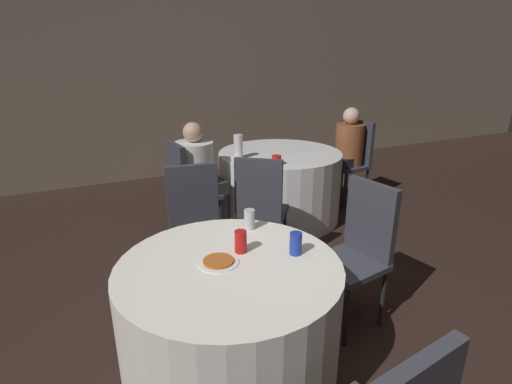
% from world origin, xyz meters
% --- Properties ---
extents(ground_plane, '(16.00, 16.00, 0.00)m').
position_xyz_m(ground_plane, '(0.00, 0.00, 0.00)').
color(ground_plane, black).
extents(wall_back, '(16.00, 0.06, 2.80)m').
position_xyz_m(wall_back, '(0.00, 4.07, 1.40)').
color(wall_back, gray).
rests_on(wall_back, ground_plane).
extents(table_near, '(1.16, 1.16, 0.74)m').
position_xyz_m(table_near, '(-0.22, 0.07, 0.37)').
color(table_near, white).
rests_on(table_near, ground_plane).
extents(table_far, '(1.30, 1.30, 0.74)m').
position_xyz_m(table_far, '(1.11, 2.00, 0.37)').
color(table_far, white).
rests_on(table_far, ground_plane).
extents(chair_near_east, '(0.47, 0.46, 0.97)m').
position_xyz_m(chair_near_east, '(0.76, 0.24, 0.57)').
color(chair_near_east, '#383842').
rests_on(chair_near_east, ground_plane).
extents(chair_near_north, '(0.44, 0.45, 0.97)m').
position_xyz_m(chair_near_north, '(-0.11, 1.06, 0.57)').
color(chair_near_north, '#383842').
rests_on(chair_near_north, ground_plane).
extents(chair_far_southwest, '(0.56, 0.56, 0.97)m').
position_xyz_m(chair_far_southwest, '(0.47, 1.15, 0.57)').
color(chair_far_southwest, '#383842').
rests_on(chair_far_southwest, ground_plane).
extents(chair_far_east, '(0.44, 0.44, 0.97)m').
position_xyz_m(chair_far_east, '(2.17, 2.10, 0.57)').
color(chair_far_east, '#383842').
rests_on(chair_far_east, ground_plane).
extents(chair_far_west, '(0.45, 0.44, 0.97)m').
position_xyz_m(chair_far_west, '(0.05, 1.89, 0.57)').
color(chair_far_west, '#383842').
rests_on(chair_far_west, ground_plane).
extents(person_white_shirt, '(0.52, 0.38, 1.14)m').
position_xyz_m(person_white_shirt, '(0.21, 1.90, 0.59)').
color(person_white_shirt, '#282828').
rests_on(person_white_shirt, ground_plane).
extents(person_floral_shirt, '(0.50, 0.34, 1.14)m').
position_xyz_m(person_floral_shirt, '(2.00, 2.09, 0.58)').
color(person_floral_shirt, black).
rests_on(person_floral_shirt, ground_plane).
extents(pizza_plate_near, '(0.21, 0.21, 0.02)m').
position_xyz_m(pizza_plate_near, '(-0.26, 0.11, 0.74)').
color(pizza_plate_near, white).
rests_on(pizza_plate_near, table_near).
extents(soda_can_red, '(0.07, 0.07, 0.12)m').
position_xyz_m(soda_can_red, '(-0.11, 0.17, 0.80)').
color(soda_can_red, red).
rests_on(soda_can_red, table_near).
extents(soda_can_silver, '(0.07, 0.07, 0.12)m').
position_xyz_m(soda_can_silver, '(0.05, 0.42, 0.80)').
color(soda_can_silver, silver).
rests_on(soda_can_silver, table_near).
extents(soda_can_blue, '(0.07, 0.07, 0.12)m').
position_xyz_m(soda_can_blue, '(0.14, 0.03, 0.80)').
color(soda_can_blue, '#1E38A5').
rests_on(soda_can_blue, table_near).
extents(bottle_far, '(0.09, 0.09, 0.24)m').
position_xyz_m(bottle_far, '(0.62, 1.97, 0.86)').
color(bottle_far, white).
rests_on(bottle_far, table_far).
extents(cup_far, '(0.09, 0.09, 0.09)m').
position_xyz_m(cup_far, '(0.85, 1.60, 0.78)').
color(cup_far, red).
rests_on(cup_far, table_far).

